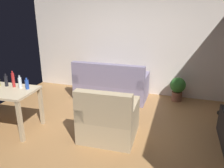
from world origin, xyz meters
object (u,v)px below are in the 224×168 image
(desk, at_px, (2,95))
(bottle_red, at_px, (13,80))
(bottle_clear, at_px, (20,83))
(armchair, at_px, (108,120))
(couch, at_px, (111,86))
(bottle_blue, at_px, (27,84))
(potted_plant, at_px, (178,87))
(bottle_dark, at_px, (6,81))

(desk, xyz_separation_m, bottle_red, (0.15, 0.17, 0.24))
(bottle_clear, bearing_deg, desk, -150.76)
(armchair, bearing_deg, couch, -75.76)
(bottle_blue, bearing_deg, armchair, 4.61)
(potted_plant, xyz_separation_m, armchair, (-1.05, -2.01, -0.01))
(bottle_clear, bearing_deg, bottle_dark, 179.20)
(couch, distance_m, armchair, 1.77)
(bottle_clear, bearing_deg, bottle_red, 176.82)
(bottle_dark, bearing_deg, bottle_clear, -0.80)
(armchair, height_order, bottle_blue, bottle_blue)
(couch, height_order, armchair, same)
(bottle_dark, relative_size, bottle_blue, 1.15)
(couch, distance_m, bottle_clear, 2.18)
(armchair, relative_size, bottle_blue, 4.58)
(armchair, xyz_separation_m, bottle_red, (-1.74, -0.10, 0.57))
(desk, bearing_deg, couch, 51.92)
(bottle_dark, bearing_deg, potted_plant, 35.56)
(desk, bearing_deg, potted_plant, 35.01)
(desk, xyz_separation_m, bottle_clear, (0.29, 0.16, 0.21))
(bottle_clear, xyz_separation_m, bottle_blue, (0.15, -0.01, -0.01))
(couch, xyz_separation_m, bottle_dark, (-1.40, -1.80, 0.55))
(armchair, bearing_deg, bottle_blue, 2.65)
(desk, height_order, bottle_red, bottle_red)
(armchair, relative_size, bottle_dark, 3.99)
(couch, xyz_separation_m, bottle_clear, (-1.10, -1.80, 0.55))
(desk, height_order, bottle_blue, bottle_blue)
(couch, bearing_deg, bottle_red, 55.20)
(desk, distance_m, bottle_clear, 0.39)
(potted_plant, xyz_separation_m, bottle_dark, (-2.95, -2.11, 0.53))
(desk, height_order, armchair, armchair)
(desk, bearing_deg, bottle_red, 46.72)
(couch, xyz_separation_m, desk, (-1.39, -1.96, 0.34))
(potted_plant, bearing_deg, armchair, -117.66)
(bottle_blue, bearing_deg, bottle_dark, 177.94)
(armchair, bearing_deg, desk, 6.09)
(couch, xyz_separation_m, potted_plant, (1.55, 0.31, 0.02))
(armchair, bearing_deg, bottle_dark, 1.06)
(potted_plant, height_order, bottle_clear, bottle_clear)
(bottle_dark, xyz_separation_m, bottle_blue, (0.45, -0.02, -0.01))
(desk, relative_size, bottle_clear, 5.45)
(desk, height_order, potted_plant, desk)
(armchair, xyz_separation_m, bottle_clear, (-1.60, -0.10, 0.54))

